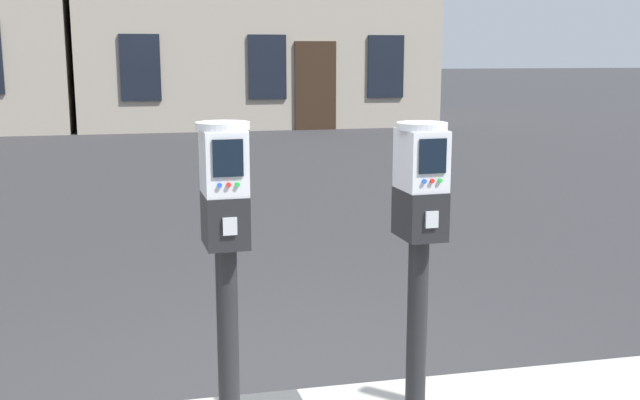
% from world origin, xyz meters
% --- Properties ---
extents(parking_meter_near_kerb, '(0.23, 0.26, 1.42)m').
position_xyz_m(parking_meter_near_kerb, '(-0.34, -0.34, 1.12)').
color(parking_meter_near_kerb, black).
rests_on(parking_meter_near_kerb, sidewalk_slab).
extents(parking_meter_twin_adjacent, '(0.23, 0.26, 1.41)m').
position_xyz_m(parking_meter_twin_adjacent, '(0.50, -0.34, 1.11)').
color(parking_meter_twin_adjacent, black).
rests_on(parking_meter_twin_adjacent, sidewalk_slab).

